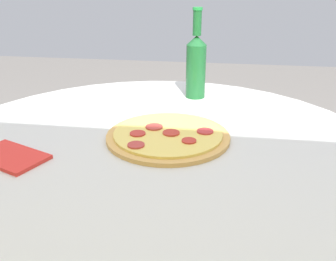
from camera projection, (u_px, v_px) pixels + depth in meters
table at (155, 213)px, 0.92m from camera, size 1.09×1.09×0.72m
pizza at (168, 135)px, 0.88m from camera, size 0.29×0.29×0.02m
beer_bottle at (196, 64)px, 1.14m from camera, size 0.06×0.06×0.27m
napkin at (10, 157)px, 0.79m from camera, size 0.18×0.15×0.01m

